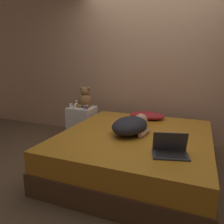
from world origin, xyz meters
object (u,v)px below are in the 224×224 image
(pillow, at_px, (147,115))
(bottle_orange, at_px, (77,104))
(person_lying, at_px, (131,125))
(laptop, at_px, (170,150))
(bottle_red, at_px, (87,107))
(bottle_white, at_px, (71,106))
(bottle_amber, at_px, (76,106))
(teddy_bear, at_px, (85,98))
(bottle_clear, at_px, (75,106))
(bottle_blue, at_px, (85,107))

(pillow, relative_size, bottle_orange, 5.09)
(person_lying, height_order, laptop, laptop)
(person_lying, xyz_separation_m, laptop, (0.53, -0.48, -0.05))
(pillow, distance_m, bottle_red, 0.99)
(pillow, distance_m, bottle_white, 1.32)
(bottle_orange, distance_m, bottle_amber, 0.10)
(person_lying, bearing_deg, bottle_amber, 158.70)
(laptop, height_order, bottle_orange, laptop)
(pillow, height_order, teddy_bear, teddy_bear)
(bottle_red, distance_m, bottle_clear, 0.23)
(teddy_bear, height_order, bottle_blue, teddy_bear)
(person_lying, relative_size, bottle_red, 10.41)
(laptop, xyz_separation_m, bottle_white, (-1.81, 1.14, 0.07))
(pillow, relative_size, laptop, 1.44)
(bottle_white, height_order, bottle_blue, bottle_blue)
(teddy_bear, xyz_separation_m, bottle_white, (-0.22, -0.11, -0.12))
(bottle_white, xyz_separation_m, bottle_amber, (0.10, 0.01, 0.01))
(bottle_orange, bearing_deg, bottle_amber, -67.01)
(bottle_blue, bearing_deg, teddy_bear, 114.38)
(bottle_blue, bearing_deg, person_lying, -31.57)
(pillow, bearing_deg, bottle_blue, -173.17)
(bottle_clear, bearing_deg, bottle_white, 156.48)
(pillow, distance_m, person_lying, 0.73)
(bottle_white, distance_m, bottle_blue, 0.30)
(person_lying, height_order, bottle_blue, person_lying)
(person_lying, bearing_deg, bottle_orange, 156.20)
(person_lying, height_order, teddy_bear, teddy_bear)
(bottle_white, relative_size, bottle_clear, 0.95)
(bottle_amber, bearing_deg, laptop, -33.79)
(bottle_blue, height_order, bottle_amber, bottle_amber)
(laptop, xyz_separation_m, bottle_amber, (-1.72, 1.15, 0.07))
(pillow, height_order, person_lying, person_lying)
(pillow, bearing_deg, bottle_white, -176.83)
(person_lying, relative_size, bottle_white, 11.44)
(person_lying, distance_m, bottle_blue, 1.16)
(laptop, distance_m, bottle_white, 2.14)
(pillow, bearing_deg, person_lying, -92.57)
(laptop, distance_m, teddy_bear, 2.04)
(bottle_orange, bearing_deg, bottle_red, -27.14)
(bottle_red, height_order, bottle_orange, bottle_orange)
(pillow, bearing_deg, bottle_amber, -177.18)
(bottle_orange, xyz_separation_m, bottle_blue, (0.24, -0.16, -0.02))
(teddy_bear, bearing_deg, bottle_amber, -140.85)
(pillow, distance_m, bottle_amber, 1.22)
(bottle_white, bearing_deg, laptop, -32.09)
(person_lying, relative_size, teddy_bear, 2.08)
(person_lying, bearing_deg, bottle_red, 154.88)
(person_lying, distance_m, bottle_white, 1.44)
(bottle_clear, relative_size, bottle_blue, 0.99)
(person_lying, height_order, bottle_white, person_lying)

